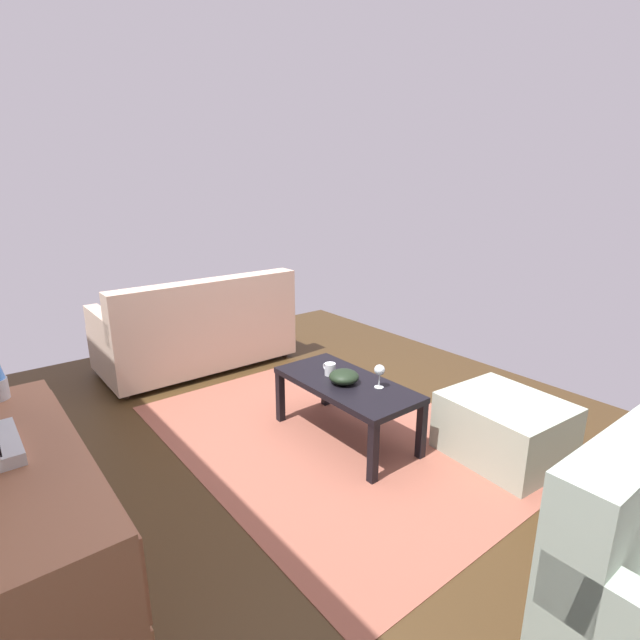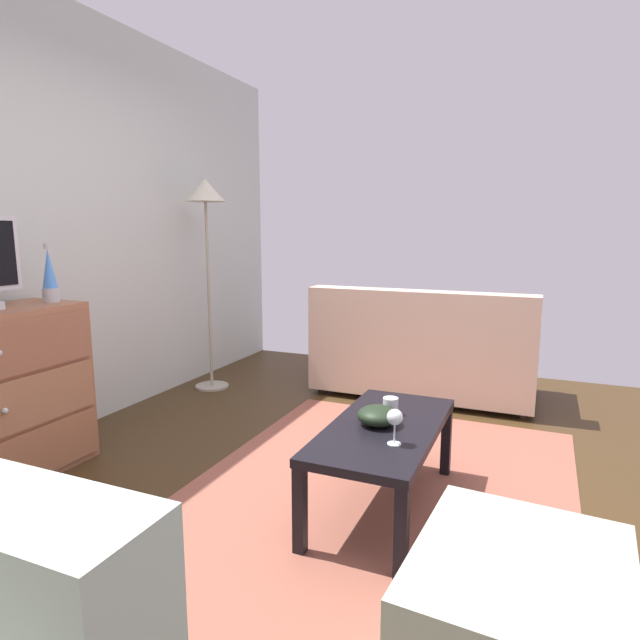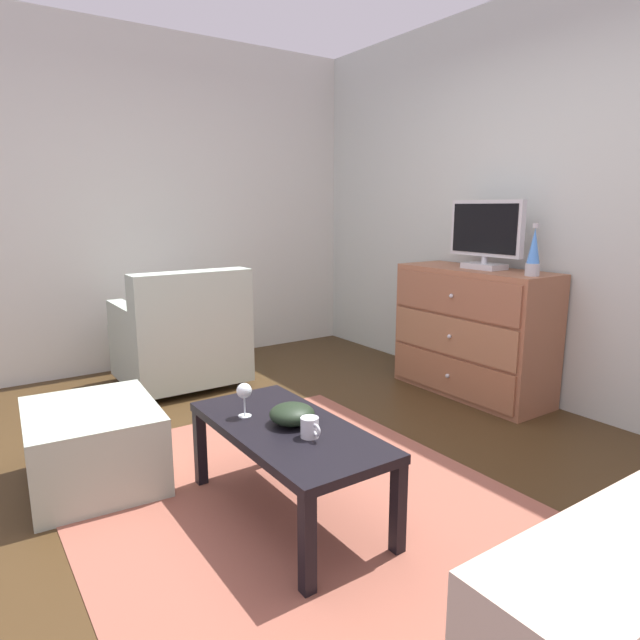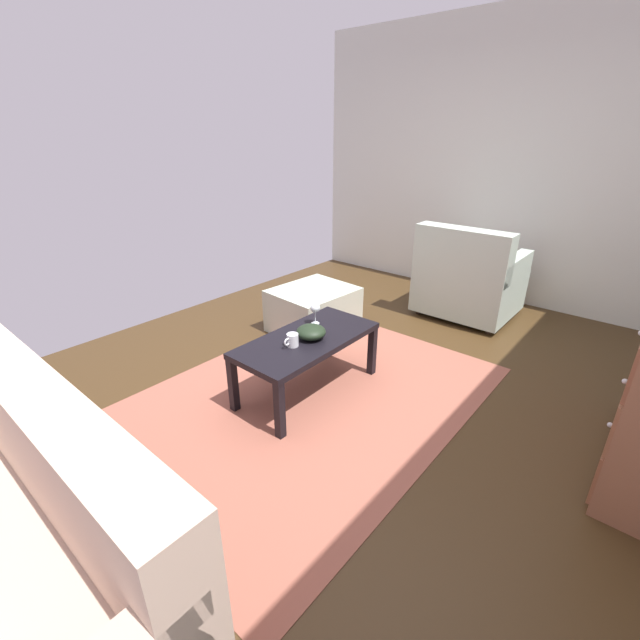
{
  "view_description": "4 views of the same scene",
  "coord_description": "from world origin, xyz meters",
  "px_view_note": "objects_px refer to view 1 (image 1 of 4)",
  "views": [
    {
      "loc": [
        -2.11,
        1.73,
        1.73
      ],
      "look_at": [
        0.08,
        0.0,
        0.91
      ],
      "focal_mm": 27.14,
      "sensor_mm": 36.0,
      "label": 1
    },
    {
      "loc": [
        -2.17,
        -0.92,
        1.33
      ],
      "look_at": [
        0.2,
        0.09,
        0.89
      ],
      "focal_mm": 29.69,
      "sensor_mm": 36.0,
      "label": 2
    },
    {
      "loc": [
        2.06,
        -1.42,
        1.35
      ],
      "look_at": [
        0.04,
        -0.03,
        0.85
      ],
      "focal_mm": 30.82,
      "sensor_mm": 36.0,
      "label": 3
    },
    {
      "loc": [
        2.03,
        1.46,
        1.69
      ],
      "look_at": [
        0.2,
        -0.09,
        0.62
      ],
      "focal_mm": 23.82,
      "sensor_mm": 36.0,
      "label": 4
    }
  ],
  "objects_px": {
    "coffee_table": "(346,389)",
    "couch_large": "(198,332)",
    "bowl_decorative": "(344,377)",
    "ottoman": "(504,428)",
    "dresser": "(25,583)",
    "mug": "(330,369)",
    "wine_glass": "(380,371)"
  },
  "relations": [
    {
      "from": "coffee_table",
      "to": "couch_large",
      "type": "bearing_deg",
      "value": 6.58
    },
    {
      "from": "bowl_decorative",
      "to": "ottoman",
      "type": "xyz_separation_m",
      "value": [
        -0.79,
        -0.67,
        -0.27
      ]
    },
    {
      "from": "bowl_decorative",
      "to": "couch_large",
      "type": "relative_size",
      "value": 0.12
    },
    {
      "from": "dresser",
      "to": "mug",
      "type": "height_order",
      "value": "dresser"
    },
    {
      "from": "dresser",
      "to": "wine_glass",
      "type": "xyz_separation_m",
      "value": [
        0.44,
        -2.06,
        0.07
      ]
    },
    {
      "from": "dresser",
      "to": "mug",
      "type": "relative_size",
      "value": 10.2
    },
    {
      "from": "dresser",
      "to": "coffee_table",
      "type": "xyz_separation_m",
      "value": [
        0.65,
        -1.96,
        -0.1
      ]
    },
    {
      "from": "dresser",
      "to": "couch_large",
      "type": "xyz_separation_m",
      "value": [
        2.51,
        -1.75,
        -0.12
      ]
    },
    {
      "from": "bowl_decorative",
      "to": "mug",
      "type": "bearing_deg",
      "value": -5.09
    },
    {
      "from": "coffee_table",
      "to": "ottoman",
      "type": "distance_m",
      "value": 1.04
    },
    {
      "from": "couch_large",
      "to": "ottoman",
      "type": "bearing_deg",
      "value": -162.09
    },
    {
      "from": "couch_large",
      "to": "ottoman",
      "type": "xyz_separation_m",
      "value": [
        -2.66,
        -0.86,
        -0.15
      ]
    },
    {
      "from": "wine_glass",
      "to": "couch_large",
      "type": "xyz_separation_m",
      "value": [
        2.07,
        0.32,
        -0.19
      ]
    },
    {
      "from": "mug",
      "to": "ottoman",
      "type": "height_order",
      "value": "mug"
    },
    {
      "from": "bowl_decorative",
      "to": "ottoman",
      "type": "distance_m",
      "value": 1.07
    },
    {
      "from": "mug",
      "to": "couch_large",
      "type": "distance_m",
      "value": 1.72
    },
    {
      "from": "mug",
      "to": "bowl_decorative",
      "type": "relative_size",
      "value": 0.57
    },
    {
      "from": "wine_glass",
      "to": "mug",
      "type": "xyz_separation_m",
      "value": [
        0.36,
        0.12,
        -0.07
      ]
    },
    {
      "from": "coffee_table",
      "to": "wine_glass",
      "type": "xyz_separation_m",
      "value": [
        -0.2,
        -0.1,
        0.17
      ]
    },
    {
      "from": "dresser",
      "to": "bowl_decorative",
      "type": "bearing_deg",
      "value": -71.68
    },
    {
      "from": "mug",
      "to": "bowl_decorative",
      "type": "bearing_deg",
      "value": 174.91
    },
    {
      "from": "coffee_table",
      "to": "wine_glass",
      "type": "bearing_deg",
      "value": -153.05
    },
    {
      "from": "mug",
      "to": "couch_large",
      "type": "relative_size",
      "value": 0.07
    },
    {
      "from": "mug",
      "to": "couch_large",
      "type": "bearing_deg",
      "value": 6.72
    },
    {
      "from": "bowl_decorative",
      "to": "wine_glass",
      "type": "bearing_deg",
      "value": -145.97
    },
    {
      "from": "coffee_table",
      "to": "bowl_decorative",
      "type": "relative_size",
      "value": 5.14
    },
    {
      "from": "mug",
      "to": "dresser",
      "type": "bearing_deg",
      "value": 112.47
    },
    {
      "from": "ottoman",
      "to": "mug",
      "type": "bearing_deg",
      "value": 34.61
    },
    {
      "from": "couch_large",
      "to": "mug",
      "type": "bearing_deg",
      "value": -173.28
    },
    {
      "from": "wine_glass",
      "to": "couch_large",
      "type": "relative_size",
      "value": 0.09
    },
    {
      "from": "couch_large",
      "to": "ottoman",
      "type": "distance_m",
      "value": 2.8
    },
    {
      "from": "coffee_table",
      "to": "dresser",
      "type": "bearing_deg",
      "value": 108.28
    }
  ]
}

